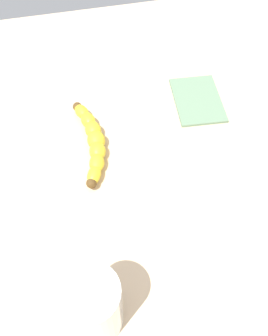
% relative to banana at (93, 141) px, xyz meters
% --- Properties ---
extents(wooden_tabletop, '(1.20, 1.20, 0.03)m').
position_rel_banana_xyz_m(wooden_tabletop, '(-0.15, -0.03, -0.03)').
color(wooden_tabletop, beige).
rests_on(wooden_tabletop, ground).
extents(banana, '(0.20, 0.05, 0.03)m').
position_rel_banana_xyz_m(banana, '(0.00, 0.00, 0.00)').
color(banana, yellow).
rests_on(banana, wooden_tabletop).
extents(smoothie_glass, '(0.08, 0.08, 0.12)m').
position_rel_banana_xyz_m(smoothie_glass, '(-0.31, 0.04, 0.04)').
color(smoothie_glass, silver).
rests_on(smoothie_glass, wooden_tabletop).
extents(folded_napkin, '(0.14, 0.11, 0.01)m').
position_rel_banana_xyz_m(folded_napkin, '(0.07, -0.23, -0.01)').
color(folded_napkin, slate).
rests_on(folded_napkin, wooden_tabletop).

